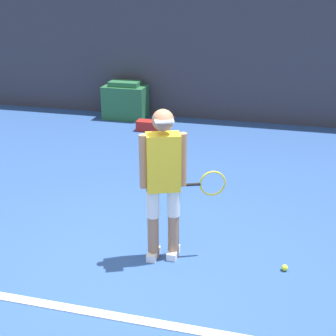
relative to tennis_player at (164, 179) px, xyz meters
The scene contains 7 objects.
ground_plane 1.05m from the tennis_player, 120.25° to the right, with size 24.00×24.00×0.00m, color #2D5193.
back_wall 5.54m from the tennis_player, 92.60° to the left, with size 24.00×0.10×2.50m.
court_baseline 1.43m from the tennis_player, 103.20° to the right, with size 21.60×0.10×0.01m.
tennis_player is the anchor object (origin of this frame).
tennis_ball 1.56m from the tennis_player, ahead, with size 0.07×0.07×0.07m.
covered_chair 5.62m from the tennis_player, 113.42° to the left, with size 0.91×0.58×0.80m.
equipment_bag 4.65m from the tennis_player, 107.71° to the left, with size 0.63×0.25×0.20m.
Camera 1 is at (1.38, -3.81, 2.83)m, focal length 50.00 mm.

